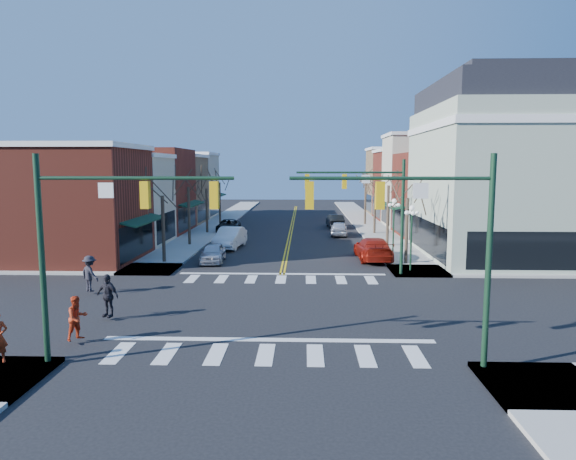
# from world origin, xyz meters

# --- Properties ---
(ground) EXTENTS (160.00, 160.00, 0.00)m
(ground) POSITION_xyz_m (0.00, 0.00, 0.00)
(ground) COLOR black
(ground) RESTS_ON ground
(sidewalk_left) EXTENTS (3.50, 70.00, 0.15)m
(sidewalk_left) POSITION_xyz_m (-8.75, 20.00, 0.07)
(sidewalk_left) COLOR #9E9B93
(sidewalk_left) RESTS_ON ground
(sidewalk_right) EXTENTS (3.50, 70.00, 0.15)m
(sidewalk_right) POSITION_xyz_m (8.75, 20.00, 0.07)
(sidewalk_right) COLOR #9E9B93
(sidewalk_right) RESTS_ON ground
(bldg_left_brick_a) EXTENTS (10.00, 8.50, 8.00)m
(bldg_left_brick_a) POSITION_xyz_m (-15.50, 11.75, 4.00)
(bldg_left_brick_a) COLOR maroon
(bldg_left_brick_a) RESTS_ON ground
(bldg_left_stucco_a) EXTENTS (10.00, 7.00, 7.50)m
(bldg_left_stucco_a) POSITION_xyz_m (-15.50, 19.50, 3.75)
(bldg_left_stucco_a) COLOR #BDB69C
(bldg_left_stucco_a) RESTS_ON ground
(bldg_left_brick_b) EXTENTS (10.00, 9.00, 8.50)m
(bldg_left_brick_b) POSITION_xyz_m (-15.50, 27.50, 4.25)
(bldg_left_brick_b) COLOR maroon
(bldg_left_brick_b) RESTS_ON ground
(bldg_left_tan) EXTENTS (10.00, 7.50, 7.80)m
(bldg_left_tan) POSITION_xyz_m (-15.50, 35.75, 3.90)
(bldg_left_tan) COLOR #977953
(bldg_left_tan) RESTS_ON ground
(bldg_left_stucco_b) EXTENTS (10.00, 8.00, 8.20)m
(bldg_left_stucco_b) POSITION_xyz_m (-15.50, 43.50, 4.10)
(bldg_left_stucco_b) COLOR #BDB69C
(bldg_left_stucco_b) RESTS_ON ground
(bldg_right_brick_a) EXTENTS (10.00, 8.50, 8.00)m
(bldg_right_brick_a) POSITION_xyz_m (15.50, 25.75, 4.00)
(bldg_right_brick_a) COLOR maroon
(bldg_right_brick_a) RESTS_ON ground
(bldg_right_stucco) EXTENTS (10.00, 7.00, 10.00)m
(bldg_right_stucco) POSITION_xyz_m (15.50, 33.50, 5.00)
(bldg_right_stucco) COLOR #BDB69C
(bldg_right_stucco) RESTS_ON ground
(bldg_right_brick_b) EXTENTS (10.00, 8.00, 8.50)m
(bldg_right_brick_b) POSITION_xyz_m (15.50, 41.00, 4.25)
(bldg_right_brick_b) COLOR maroon
(bldg_right_brick_b) RESTS_ON ground
(bldg_right_tan) EXTENTS (10.00, 8.00, 9.00)m
(bldg_right_tan) POSITION_xyz_m (15.50, 49.00, 4.50)
(bldg_right_tan) COLOR #977953
(bldg_right_tan) RESTS_ON ground
(victorian_corner) EXTENTS (12.25, 14.25, 13.30)m
(victorian_corner) POSITION_xyz_m (16.50, 14.50, 6.66)
(victorian_corner) COLOR #A1AF98
(victorian_corner) RESTS_ON ground
(traffic_mast_near_left) EXTENTS (6.60, 0.28, 7.20)m
(traffic_mast_near_left) POSITION_xyz_m (-5.55, -7.40, 4.71)
(traffic_mast_near_left) COLOR #14331E
(traffic_mast_near_left) RESTS_ON ground
(traffic_mast_near_right) EXTENTS (6.60, 0.28, 7.20)m
(traffic_mast_near_right) POSITION_xyz_m (5.55, -7.40, 4.71)
(traffic_mast_near_right) COLOR #14331E
(traffic_mast_near_right) RESTS_ON ground
(traffic_mast_far_right) EXTENTS (6.60, 0.28, 7.20)m
(traffic_mast_far_right) POSITION_xyz_m (5.55, 7.40, 4.71)
(traffic_mast_far_right) COLOR #14331E
(traffic_mast_far_right) RESTS_ON ground
(lamppost_corner) EXTENTS (0.36, 0.36, 4.33)m
(lamppost_corner) POSITION_xyz_m (8.20, 8.50, 2.96)
(lamppost_corner) COLOR #14331E
(lamppost_corner) RESTS_ON ground
(lamppost_midblock) EXTENTS (0.36, 0.36, 4.33)m
(lamppost_midblock) POSITION_xyz_m (8.20, 15.00, 2.96)
(lamppost_midblock) COLOR #14331E
(lamppost_midblock) RESTS_ON ground
(tree_left_a) EXTENTS (0.24, 0.24, 4.76)m
(tree_left_a) POSITION_xyz_m (-8.40, 11.00, 2.38)
(tree_left_a) COLOR #382B21
(tree_left_a) RESTS_ON ground
(tree_left_b) EXTENTS (0.24, 0.24, 5.04)m
(tree_left_b) POSITION_xyz_m (-8.40, 19.00, 2.52)
(tree_left_b) COLOR #382B21
(tree_left_b) RESTS_ON ground
(tree_left_c) EXTENTS (0.24, 0.24, 4.55)m
(tree_left_c) POSITION_xyz_m (-8.40, 27.00, 2.27)
(tree_left_c) COLOR #382B21
(tree_left_c) RESTS_ON ground
(tree_left_d) EXTENTS (0.24, 0.24, 4.90)m
(tree_left_d) POSITION_xyz_m (-8.40, 35.00, 2.45)
(tree_left_d) COLOR #382B21
(tree_left_d) RESTS_ON ground
(tree_right_a) EXTENTS (0.24, 0.24, 4.62)m
(tree_right_a) POSITION_xyz_m (8.40, 11.00, 2.31)
(tree_right_a) COLOR #382B21
(tree_right_a) RESTS_ON ground
(tree_right_b) EXTENTS (0.24, 0.24, 5.18)m
(tree_right_b) POSITION_xyz_m (8.40, 19.00, 2.59)
(tree_right_b) COLOR #382B21
(tree_right_b) RESTS_ON ground
(tree_right_c) EXTENTS (0.24, 0.24, 4.83)m
(tree_right_c) POSITION_xyz_m (8.40, 27.00, 2.42)
(tree_right_c) COLOR #382B21
(tree_right_c) RESTS_ON ground
(tree_right_d) EXTENTS (0.24, 0.24, 4.97)m
(tree_right_d) POSITION_xyz_m (8.40, 35.00, 2.48)
(tree_right_d) COLOR #382B21
(tree_right_d) RESTS_ON ground
(car_left_near) EXTENTS (1.80, 4.04, 1.35)m
(car_left_near) POSITION_xyz_m (-5.09, 11.60, 0.68)
(car_left_near) COLOR silver
(car_left_near) RESTS_ON ground
(car_left_mid) EXTENTS (2.38, 5.34, 1.70)m
(car_left_mid) POSITION_xyz_m (-4.80, 18.05, 0.85)
(car_left_mid) COLOR white
(car_left_mid) RESTS_ON ground
(car_left_far) EXTENTS (2.38, 4.86, 1.33)m
(car_left_far) POSITION_xyz_m (-6.40, 28.11, 0.67)
(car_left_far) COLOR black
(car_left_far) RESTS_ON ground
(car_right_near) EXTENTS (2.45, 5.72, 1.64)m
(car_right_near) POSITION_xyz_m (6.40, 12.91, 0.82)
(car_right_near) COLOR #9C1B0E
(car_right_near) RESTS_ON ground
(car_right_mid) EXTENTS (1.92, 4.21, 1.40)m
(car_right_mid) POSITION_xyz_m (4.80, 25.87, 0.70)
(car_right_mid) COLOR silver
(car_right_mid) RESTS_ON ground
(car_right_far) EXTENTS (1.89, 4.54, 1.46)m
(car_right_far) POSITION_xyz_m (4.80, 32.57, 0.73)
(car_right_far) COLOR black
(car_right_far) RESTS_ON ground
(pedestrian_red_b) EXTENTS (1.01, 1.06, 1.72)m
(pedestrian_red_b) POSITION_xyz_m (-7.30, -5.24, 1.01)
(pedestrian_red_b) COLOR #BA3013
(pedestrian_red_b) RESTS_ON sidewalk_left
(pedestrian_dark_a) EXTENTS (1.22, 0.85, 1.92)m
(pedestrian_dark_a) POSITION_xyz_m (-7.30, -2.19, 1.11)
(pedestrian_dark_a) COLOR black
(pedestrian_dark_a) RESTS_ON sidewalk_left
(pedestrian_dark_b) EXTENTS (1.43, 1.29, 1.93)m
(pedestrian_dark_b) POSITION_xyz_m (-10.00, 2.35, 1.11)
(pedestrian_dark_b) COLOR black
(pedestrian_dark_b) RESTS_ON sidewalk_left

